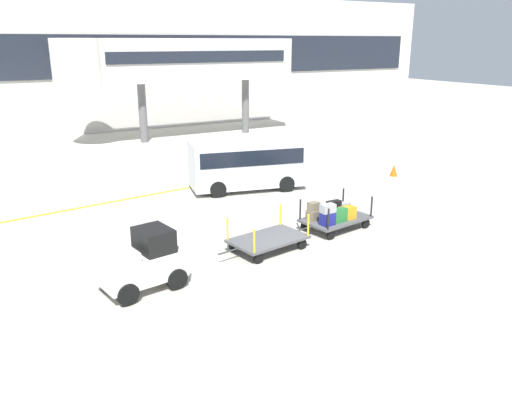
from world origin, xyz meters
TOP-DOWN VIEW (x-y plane):
  - ground_plane at (0.00, 0.00)m, footprint 120.00×120.00m
  - apron_lead_line at (-1.87, 8.38)m, footprint 15.92×2.22m
  - terminal_building at (0.00, 25.98)m, footprint 58.80×2.51m
  - jet_bridge at (3.87, 19.99)m, footprint 15.40×3.00m
  - baggage_tug at (-4.59, 0.20)m, footprint 2.25×1.51m
  - baggage_cart_lead at (-0.48, 0.85)m, footprint 3.08×1.74m
  - baggage_cart_middle at (2.36, 1.29)m, footprint 3.08×1.74m
  - shuttle_van at (2.28, 7.20)m, footprint 5.11×2.94m
  - safety_cone_near at (9.41, 5.72)m, footprint 0.36×0.36m

SIDE VIEW (x-z plane):
  - ground_plane at x=0.00m, z-range 0.00..0.00m
  - apron_lead_line at x=-1.87m, z-range 0.00..0.01m
  - safety_cone_near at x=9.41m, z-range 0.00..0.55m
  - baggage_cart_lead at x=-0.48m, z-range -0.20..0.90m
  - baggage_cart_middle at x=2.36m, z-range -0.02..1.08m
  - baggage_tug at x=-4.59m, z-range -0.04..1.54m
  - shuttle_van at x=2.28m, z-range 0.19..2.28m
  - terminal_building at x=0.00m, z-range 0.01..9.36m
  - jet_bridge at x=3.87m, z-range 1.79..8.07m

